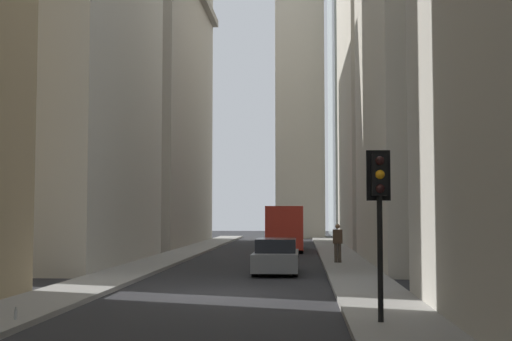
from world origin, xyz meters
name	(u,v)px	position (x,y,z in m)	size (l,w,h in m)	color
ground_plane	(222,294)	(0.00, 0.00, 0.00)	(135.00, 135.00, 0.00)	#262628
sidewalk_right	(77,290)	(0.00, 4.50, 0.07)	(90.00, 2.20, 0.14)	gray
sidewalk_left	(371,293)	(0.00, -4.50, 0.07)	(90.00, 2.20, 0.14)	gray
building_left_midfar	(472,40)	(11.56, -10.59, 10.67)	(13.79, 10.50, 21.31)	beige
building_left_far	(409,21)	(29.54, -10.60, 16.90)	(16.26, 10.50, 33.77)	beige
building_right_far	(132,94)	(29.36, 10.59, 11.60)	(18.88, 10.50, 23.18)	gray
church_spire	(300,31)	(43.95, -2.31, 20.34)	(5.11, 5.11, 38.93)	beige
delivery_truck	(285,228)	(21.94, -1.40, 1.46)	(6.46, 2.25, 2.84)	red
hatchback_grey	(276,257)	(6.70, -1.40, 0.66)	(4.30, 1.78, 1.42)	slate
traffic_light_foreground	(379,195)	(-5.72, -4.11, 2.84)	(0.43, 0.52, 3.68)	black
pedestrian	(338,241)	(10.94, -4.10, 1.12)	(0.26, 0.44, 1.79)	#473D33
discarded_bottle	(16,314)	(-5.93, 3.79, 0.25)	(0.07, 0.07, 0.27)	#999EA3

